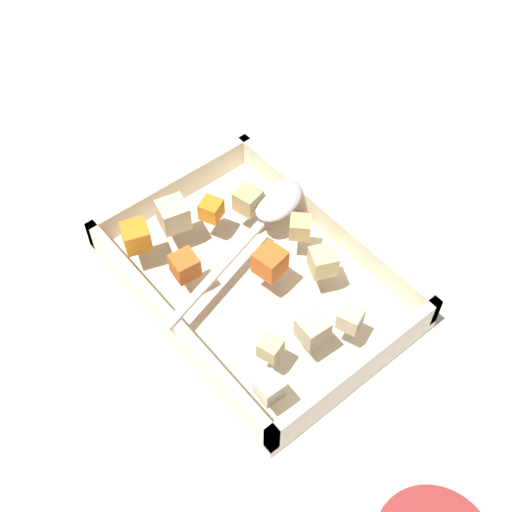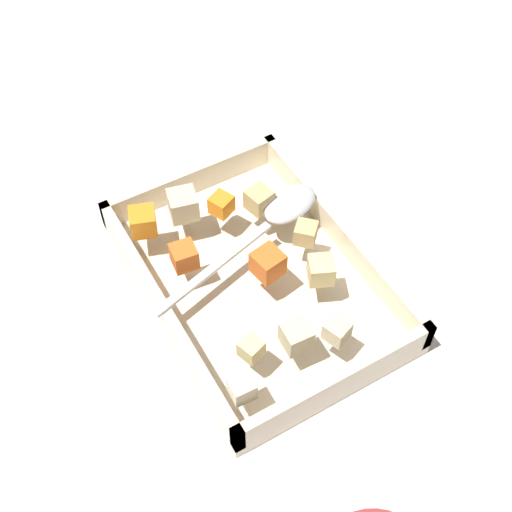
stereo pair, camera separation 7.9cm
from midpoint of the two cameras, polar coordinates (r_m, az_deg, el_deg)
The scene contains 15 objects.
ground_plane at distance 0.83m, azimuth 2.66°, elevation -4.16°, with size 4.00×4.00×0.00m, color beige.
baking_dish at distance 0.83m, azimuth 2.72°, elevation -2.22°, with size 0.35×0.25×0.05m.
carrot_chunk_mid_right at distance 0.82m, azimuth -6.65°, elevation 2.68°, with size 0.03×0.03×0.03m, color orange.
carrot_chunk_near_right at distance 0.79m, azimuth -3.14°, elevation -0.20°, with size 0.03×0.03×0.03m, color orange.
carrot_chunk_center at distance 0.84m, azimuth -0.20°, elevation 4.12°, with size 0.02×0.02×0.02m, color orange.
carrot_chunk_far_right at distance 0.78m, azimuth 3.90°, elevation -0.82°, with size 0.03×0.03×0.03m, color orange.
potato_chunk_front_center at distance 0.78m, azimuth 8.31°, elevation -1.36°, with size 0.03×0.03×0.03m, color #E0CC89.
potato_chunk_near_left at distance 0.82m, azimuth 6.92°, elevation 1.72°, with size 0.02×0.02×0.02m, color tan.
potato_chunk_far_left at distance 0.84m, azimuth -3.37°, elevation 4.09°, with size 0.03×0.03×0.03m, color beige.
potato_chunk_heap_side at distance 0.73m, azimuth 6.48°, elevation -6.84°, with size 0.03×0.03×0.03m, color beige.
potato_chunk_corner_nw at distance 0.84m, azimuth 2.95°, elevation 4.51°, with size 0.03×0.03×0.03m, color tan.
potato_chunk_corner_sw at distance 0.73m, azimuth 2.76°, elevation -7.90°, with size 0.02×0.02×0.02m, color #E0CC89.
potato_chunk_rim_edge at distance 0.75m, azimuth 9.79°, elevation -6.34°, with size 0.02×0.02×0.02m, color beige.
potato_chunk_corner_se at distance 0.70m, azimuth 2.09°, elevation -11.12°, with size 0.02×0.02×0.02m, color beige.
serving_spoon at distance 0.84m, azimuth 4.89°, elevation 3.64°, with size 0.10×0.26×0.02m.
Camera 2 is at (0.40, -0.23, 0.70)m, focal length 48.26 mm.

